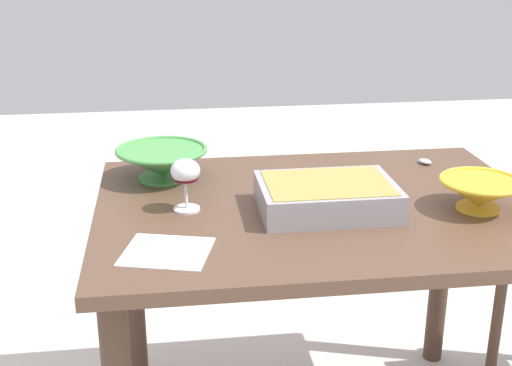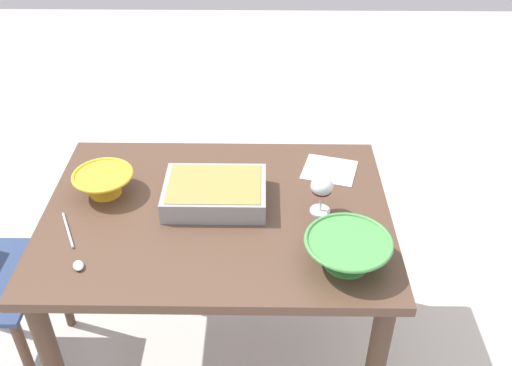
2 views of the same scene
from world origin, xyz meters
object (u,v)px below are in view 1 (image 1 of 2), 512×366
at_px(casserole_dish, 327,195).
at_px(mixing_bowl, 480,192).
at_px(small_bowl, 162,162).
at_px(napkin, 167,252).
at_px(wine_glass, 185,175).
at_px(dining_table, 318,244).
at_px(serving_spoon, 442,168).

height_order(casserole_dish, mixing_bowl, mixing_bowl).
relative_size(small_bowl, napkin, 1.39).
bearing_deg(wine_glass, napkin, 77.55).
bearing_deg(mixing_bowl, dining_table, -13.34).
relative_size(mixing_bowl, serving_spoon, 0.76).
xyz_separation_m(wine_glass, napkin, (0.05, 0.24, -0.09)).
bearing_deg(wine_glass, serving_spoon, -164.49).
xyz_separation_m(wine_glass, serving_spoon, (-0.74, -0.21, -0.09)).
height_order(casserole_dish, napkin, casserole_dish).
distance_m(mixing_bowl, serving_spoon, 0.30).
relative_size(wine_glass, casserole_dish, 0.40).
bearing_deg(mixing_bowl, napkin, 10.60).
xyz_separation_m(mixing_bowl, napkin, (0.77, 0.14, -0.04)).
xyz_separation_m(casserole_dish, small_bowl, (0.40, -0.29, 0.01)).
bearing_deg(small_bowl, napkin, 90.61).
bearing_deg(small_bowl, dining_table, 148.65).
relative_size(casserole_dish, mixing_bowl, 1.64).
bearing_deg(casserole_dish, napkin, 25.33).
xyz_separation_m(dining_table, small_bowl, (0.39, -0.24, 0.16)).
height_order(dining_table, wine_glass, wine_glass).
distance_m(wine_glass, casserole_dish, 0.35).
height_order(mixing_bowl, serving_spoon, mixing_bowl).
relative_size(dining_table, mixing_bowl, 5.52).
xyz_separation_m(dining_table, serving_spoon, (-0.41, -0.21, 0.12)).
distance_m(dining_table, casserole_dish, 0.16).
bearing_deg(small_bowl, wine_glass, 103.53).
xyz_separation_m(mixing_bowl, small_bowl, (0.77, -0.33, 0.01)).
xyz_separation_m(dining_table, mixing_bowl, (-0.38, 0.09, 0.16)).
relative_size(dining_table, casserole_dish, 3.37).
relative_size(casserole_dish, serving_spoon, 1.25).
height_order(casserole_dish, small_bowl, small_bowl).
xyz_separation_m(casserole_dish, napkin, (0.39, 0.19, -0.04)).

